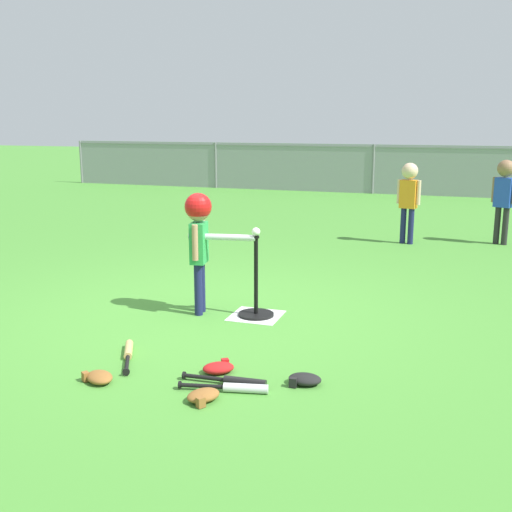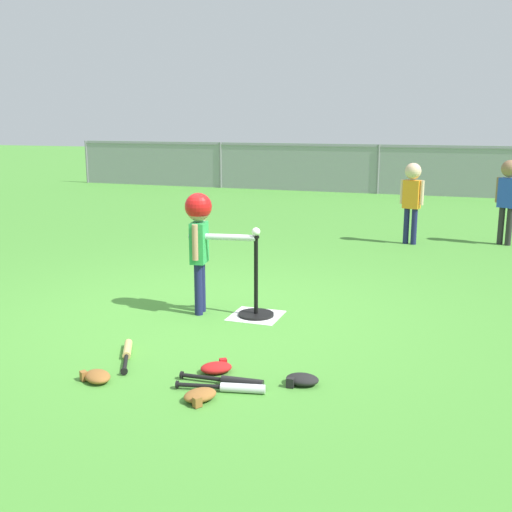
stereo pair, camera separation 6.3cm
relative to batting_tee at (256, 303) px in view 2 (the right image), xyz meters
The scene contains 15 objects.
ground_plane 0.43m from the batting_tee, 161.86° to the right, with size 60.00×60.00×0.00m, color #478C33.
home_plate 0.12m from the batting_tee, 153.43° to the right, with size 0.44×0.44×0.01m, color white.
batting_tee is the anchor object (origin of this frame).
baseball_on_tee 0.65m from the batting_tee, 153.43° to the right, with size 0.07×0.07×0.07m, color white.
batter_child 0.83m from the batting_tee, behind, with size 0.63×0.31×1.10m.
fielder_near_right 4.00m from the batting_tee, 75.98° to the left, with size 0.33×0.22×1.14m.
fielder_near_left 4.80m from the batting_tee, 62.27° to the left, with size 0.32×0.23×1.18m.
spare_bat_silver 1.60m from the batting_tee, 75.98° to the right, with size 0.59×0.17×0.06m.
spare_bat_wood 1.36m from the batting_tee, 115.53° to the right, with size 0.32×0.54×0.06m.
spare_bat_black 1.50m from the batting_tee, 76.48° to the right, with size 0.58×0.09×0.06m.
glove_by_plate 1.30m from the batting_tee, 82.88° to the right, with size 0.27×0.26×0.07m.
glove_near_bats 1.75m from the batting_tee, 82.23° to the right, with size 0.25×0.27×0.07m.
glove_tossed_aside 1.78m from the batting_tee, 107.59° to the right, with size 0.27×0.26×0.07m.
glove_outfield_drop 1.51m from the batting_tee, 59.04° to the right, with size 0.23×0.18×0.07m.
outfield_fence 9.80m from the batting_tee, 92.27° to the left, with size 16.06×0.06×1.15m.
Camera 2 is at (2.15, -4.90, 1.72)m, focal length 43.63 mm.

